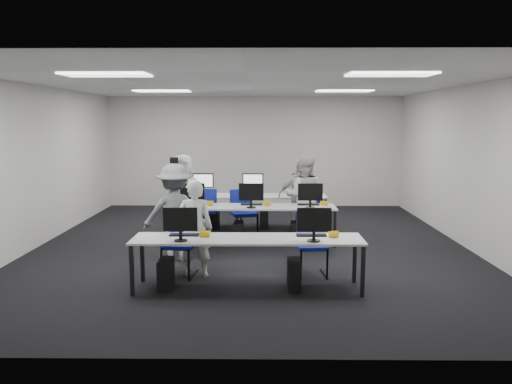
{
  "coord_description": "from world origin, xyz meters",
  "views": [
    {
      "loc": [
        0.2,
        -9.16,
        2.35
      ],
      "look_at": [
        0.09,
        0.22,
        1.0
      ],
      "focal_mm": 35.0,
      "sensor_mm": 36.0,
      "label": 1
    }
  ],
  "objects_px": {
    "desk_front": "(248,241)",
    "chair_1": "(311,257)",
    "desk_mid": "(251,209)",
    "chair_0": "(180,256)",
    "chair_7": "(308,222)",
    "photographer": "(175,213)",
    "chair_2": "(194,224)",
    "chair_4": "(308,224)",
    "student_3": "(300,197)",
    "chair_3": "(244,223)",
    "student_2": "(183,195)",
    "student_0": "(195,228)",
    "chair_5": "(207,220)",
    "chair_6": "(246,221)",
    "student_1": "(304,196)"
  },
  "relations": [
    {
      "from": "desk_front",
      "to": "chair_1",
      "type": "distance_m",
      "value": 1.22
    },
    {
      "from": "desk_mid",
      "to": "chair_0",
      "type": "height_order",
      "value": "chair_0"
    },
    {
      "from": "chair_1",
      "to": "chair_7",
      "type": "relative_size",
      "value": 1.08
    },
    {
      "from": "desk_front",
      "to": "photographer",
      "type": "xyz_separation_m",
      "value": [
        -1.25,
        1.41,
        0.14
      ]
    },
    {
      "from": "chair_2",
      "to": "chair_4",
      "type": "height_order",
      "value": "chair_2"
    },
    {
      "from": "student_3",
      "to": "chair_3",
      "type": "bearing_deg",
      "value": -146.33
    },
    {
      "from": "chair_4",
      "to": "student_2",
      "type": "xyz_separation_m",
      "value": [
        -2.54,
        0.15,
        0.57
      ]
    },
    {
      "from": "chair_0",
      "to": "chair_2",
      "type": "height_order",
      "value": "chair_0"
    },
    {
      "from": "desk_mid",
      "to": "chair_3",
      "type": "relative_size",
      "value": 3.32
    },
    {
      "from": "student_0",
      "to": "desk_mid",
      "type": "bearing_deg",
      "value": -113.1
    },
    {
      "from": "chair_5",
      "to": "student_2",
      "type": "distance_m",
      "value": 0.71
    },
    {
      "from": "chair_4",
      "to": "student_0",
      "type": "height_order",
      "value": "student_0"
    },
    {
      "from": "chair_1",
      "to": "chair_2",
      "type": "xyz_separation_m",
      "value": [
        -2.14,
        2.52,
        -0.02
      ]
    },
    {
      "from": "desk_mid",
      "to": "student_0",
      "type": "relative_size",
      "value": 2.16
    },
    {
      "from": "desk_mid",
      "to": "chair_4",
      "type": "xyz_separation_m",
      "value": [
        1.13,
        0.56,
        -0.42
      ]
    },
    {
      "from": "desk_front",
      "to": "student_0",
      "type": "xyz_separation_m",
      "value": [
        -0.81,
        0.57,
        0.06
      ]
    },
    {
      "from": "chair_1",
      "to": "chair_3",
      "type": "height_order",
      "value": "chair_3"
    },
    {
      "from": "desk_front",
      "to": "chair_7",
      "type": "bearing_deg",
      "value": 71.26
    },
    {
      "from": "chair_0",
      "to": "chair_3",
      "type": "distance_m",
      "value": 2.63
    },
    {
      "from": "chair_4",
      "to": "chair_3",
      "type": "bearing_deg",
      "value": 177.89
    },
    {
      "from": "chair_2",
      "to": "photographer",
      "type": "xyz_separation_m",
      "value": [
        -0.07,
        -1.74,
        0.55
      ]
    },
    {
      "from": "desk_front",
      "to": "desk_mid",
      "type": "xyz_separation_m",
      "value": [
        0.0,
        2.6,
        0.0
      ]
    },
    {
      "from": "chair_6",
      "to": "chair_7",
      "type": "xyz_separation_m",
      "value": [
        1.29,
        -0.08,
        -0.01
      ]
    },
    {
      "from": "student_2",
      "to": "photographer",
      "type": "xyz_separation_m",
      "value": [
        0.16,
        -1.9,
        -0.02
      ]
    },
    {
      "from": "chair_4",
      "to": "chair_5",
      "type": "height_order",
      "value": "chair_5"
    },
    {
      "from": "chair_1",
      "to": "chair_2",
      "type": "height_order",
      "value": "chair_1"
    },
    {
      "from": "photographer",
      "to": "chair_6",
      "type": "bearing_deg",
      "value": -127.58
    },
    {
      "from": "student_0",
      "to": "student_2",
      "type": "distance_m",
      "value": 2.81
    },
    {
      "from": "chair_3",
      "to": "chair_5",
      "type": "xyz_separation_m",
      "value": [
        -0.77,
        0.29,
        0.01
      ]
    },
    {
      "from": "desk_mid",
      "to": "student_0",
      "type": "height_order",
      "value": "student_0"
    },
    {
      "from": "desk_mid",
      "to": "chair_4",
      "type": "distance_m",
      "value": 1.33
    },
    {
      "from": "student_3",
      "to": "chair_1",
      "type": "bearing_deg",
      "value": -75.35
    },
    {
      "from": "chair_7",
      "to": "student_3",
      "type": "xyz_separation_m",
      "value": [
        -0.17,
        0.08,
        0.52
      ]
    },
    {
      "from": "desk_front",
      "to": "chair_0",
      "type": "distance_m",
      "value": 1.27
    },
    {
      "from": "chair_6",
      "to": "student_0",
      "type": "relative_size",
      "value": 0.57
    },
    {
      "from": "desk_mid",
      "to": "chair_5",
      "type": "xyz_separation_m",
      "value": [
        -0.94,
        0.77,
        -0.37
      ]
    },
    {
      "from": "student_3",
      "to": "chair_0",
      "type": "bearing_deg",
      "value": -110.22
    },
    {
      "from": "desk_front",
      "to": "chair_0",
      "type": "bearing_deg",
      "value": 150.08
    },
    {
      "from": "chair_3",
      "to": "chair_0",
      "type": "bearing_deg",
      "value": -129.37
    },
    {
      "from": "desk_front",
      "to": "chair_5",
      "type": "xyz_separation_m",
      "value": [
        -0.94,
        3.37,
        -0.37
      ]
    },
    {
      "from": "desk_front",
      "to": "chair_7",
      "type": "relative_size",
      "value": 3.89
    },
    {
      "from": "student_1",
      "to": "student_2",
      "type": "height_order",
      "value": "student_2"
    },
    {
      "from": "chair_4",
      "to": "student_0",
      "type": "xyz_separation_m",
      "value": [
        -1.94,
        -2.59,
        0.48
      ]
    },
    {
      "from": "chair_5",
      "to": "photographer",
      "type": "relative_size",
      "value": 0.6
    },
    {
      "from": "chair_6",
      "to": "student_2",
      "type": "distance_m",
      "value": 1.4
    },
    {
      "from": "chair_1",
      "to": "student_0",
      "type": "xyz_separation_m",
      "value": [
        -1.76,
        -0.07,
        0.46
      ]
    },
    {
      "from": "student_1",
      "to": "chair_1",
      "type": "bearing_deg",
      "value": 96.96
    },
    {
      "from": "chair_1",
      "to": "student_1",
      "type": "height_order",
      "value": "student_1"
    },
    {
      "from": "desk_front",
      "to": "chair_4",
      "type": "height_order",
      "value": "chair_4"
    },
    {
      "from": "student_1",
      "to": "chair_2",
      "type": "bearing_deg",
      "value": 12.55
    }
  ]
}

